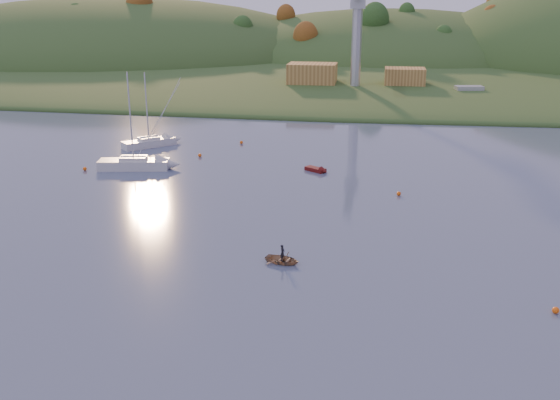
# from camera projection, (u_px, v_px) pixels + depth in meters

# --- Properties ---
(far_shore) EXTENTS (620.00, 220.00, 1.50)m
(far_shore) POSITION_uv_depth(u_px,v_px,m) (362.00, 55.00, 244.27)
(far_shore) COLOR #334F1F
(far_shore) RESTS_ON ground
(shore_slope) EXTENTS (640.00, 150.00, 7.00)m
(shore_slope) POSITION_uv_depth(u_px,v_px,m) (355.00, 75.00, 183.24)
(shore_slope) COLOR #334F1F
(shore_slope) RESTS_ON ground
(hill_left) EXTENTS (170.00, 140.00, 44.00)m
(hill_left) POSITION_uv_depth(u_px,v_px,m) (114.00, 59.00, 229.57)
(hill_left) COLOR #334F1F
(hill_left) RESTS_ON ground
(hill_center) EXTENTS (140.00, 120.00, 36.00)m
(hill_center) POSITION_uv_depth(u_px,v_px,m) (388.00, 60.00, 224.00)
(hill_center) COLOR #334F1F
(hill_center) RESTS_ON ground
(hillside_trees) EXTENTS (280.00, 50.00, 32.00)m
(hillside_trees) POSITION_uv_depth(u_px,v_px,m) (357.00, 67.00, 202.02)
(hillside_trees) COLOR #274A1A
(hillside_trees) RESTS_ON ground
(wharf) EXTENTS (42.00, 16.00, 2.40)m
(wharf) POSITION_uv_depth(u_px,v_px,m) (368.00, 92.00, 141.74)
(wharf) COLOR slate
(wharf) RESTS_ON ground
(shed_west) EXTENTS (11.00, 8.00, 4.80)m
(shed_west) POSITION_uv_depth(u_px,v_px,m) (312.00, 74.00, 143.51)
(shed_west) COLOR olive
(shed_west) RESTS_ON wharf
(shed_east) EXTENTS (9.00, 7.00, 4.00)m
(shed_east) POSITION_uv_depth(u_px,v_px,m) (405.00, 77.00, 141.43)
(shed_east) COLOR olive
(shed_east) RESTS_ON wharf
(dock_crane) EXTENTS (3.20, 28.00, 20.30)m
(dock_crane) POSITION_uv_depth(u_px,v_px,m) (357.00, 19.00, 133.85)
(dock_crane) COLOR #B7B7BC
(dock_crane) RESTS_ON wharf
(sailboat_near) EXTENTS (7.42, 7.39, 11.18)m
(sailboat_near) POSITION_uv_depth(u_px,v_px,m) (149.00, 142.00, 94.50)
(sailboat_near) COLOR silver
(sailboat_near) RESTS_ON ground
(sailboat_far) EXTENTS (9.48, 4.30, 12.68)m
(sailboat_far) POSITION_uv_depth(u_px,v_px,m) (134.00, 163.00, 82.14)
(sailboat_far) COLOR silver
(sailboat_far) RESTS_ON ground
(canoe) EXTENTS (3.47, 2.85, 0.62)m
(canoe) POSITION_uv_depth(u_px,v_px,m) (282.00, 260.00, 53.15)
(canoe) COLOR #9F7B58
(canoe) RESTS_ON ground
(paddler) EXTENTS (0.46, 0.58, 1.41)m
(paddler) POSITION_uv_depth(u_px,v_px,m) (282.00, 255.00, 53.03)
(paddler) COLOR black
(paddler) RESTS_ON ground
(red_tender) EXTENTS (3.40, 2.82, 1.14)m
(red_tender) POSITION_uv_depth(u_px,v_px,m) (319.00, 170.00, 80.90)
(red_tender) COLOR #520D0B
(red_tender) RESTS_ON ground
(work_vessel) EXTENTS (14.07, 6.98, 3.46)m
(work_vessel) POSITION_uv_depth(u_px,v_px,m) (468.00, 96.00, 134.75)
(work_vessel) COLOR slate
(work_vessel) RESTS_ON ground
(buoy_0) EXTENTS (0.50, 0.50, 0.50)m
(buoy_0) POSITION_uv_depth(u_px,v_px,m) (556.00, 310.00, 44.68)
(buoy_0) COLOR #FA5D0D
(buoy_0) RESTS_ON ground
(buoy_1) EXTENTS (0.50, 0.50, 0.50)m
(buoy_1) POSITION_uv_depth(u_px,v_px,m) (399.00, 194.00, 71.23)
(buoy_1) COLOR #FA5D0D
(buoy_1) RESTS_ON ground
(buoy_2) EXTENTS (0.50, 0.50, 0.50)m
(buoy_2) POSITION_uv_depth(u_px,v_px,m) (85.00, 169.00, 81.55)
(buoy_2) COLOR #FA5D0D
(buoy_2) RESTS_ON ground
(buoy_3) EXTENTS (0.50, 0.50, 0.50)m
(buoy_3) POSITION_uv_depth(u_px,v_px,m) (200.00, 155.00, 88.56)
(buoy_3) COLOR #FA5D0D
(buoy_3) RESTS_ON ground
(buoy_4) EXTENTS (0.50, 0.50, 0.50)m
(buoy_4) POSITION_uv_depth(u_px,v_px,m) (241.00, 142.00, 96.43)
(buoy_4) COLOR #FA5D0D
(buoy_4) RESTS_ON ground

